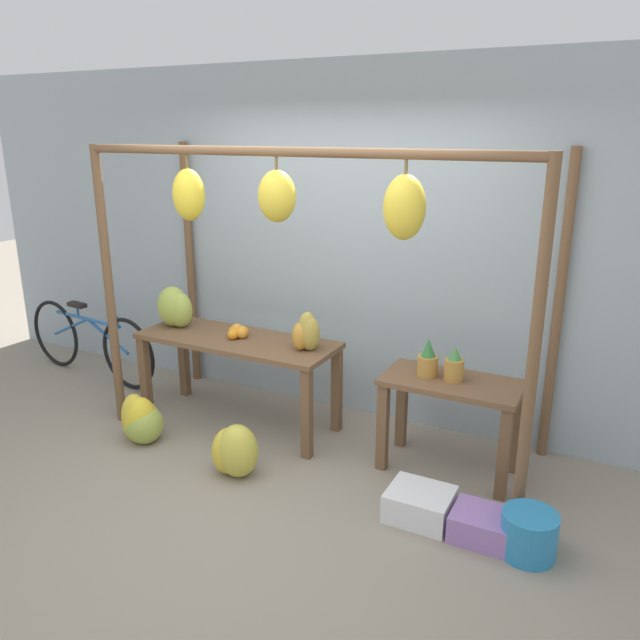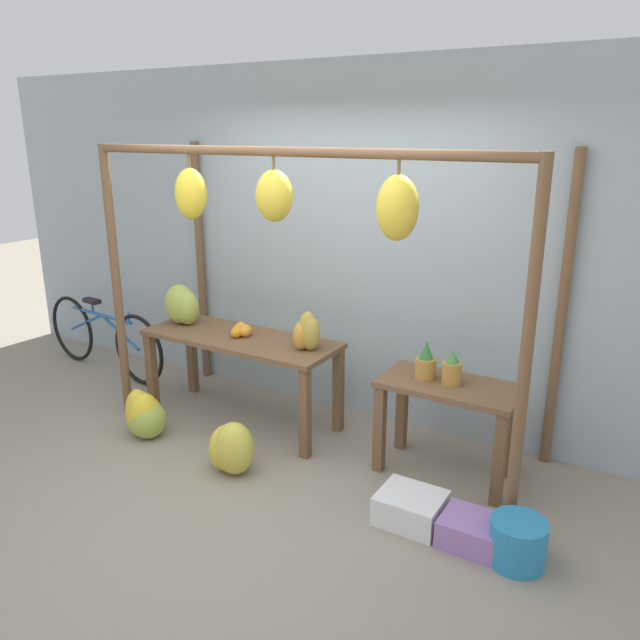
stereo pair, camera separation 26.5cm
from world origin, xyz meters
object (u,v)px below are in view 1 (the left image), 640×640
object	(u,v)px
banana_pile_on_table	(176,308)
banana_pile_ground_left	(142,421)
pineapple_cluster	(439,363)
fruit_crate_white	(420,504)
banana_pile_ground_right	(234,451)
orange_pile	(238,332)
blue_bucket	(529,534)
fruit_crate_purple	(482,525)
papaya_pile	(307,333)
parked_bicycle	(90,341)

from	to	relation	value
banana_pile_on_table	banana_pile_ground_left	world-z (taller)	banana_pile_on_table
pineapple_cluster	fruit_crate_white	size ratio (longest dim) A/B	0.82
pineapple_cluster	banana_pile_ground_right	xyz separation A→B (m)	(-1.19, -0.74, -0.60)
banana_pile_on_table	pineapple_cluster	world-z (taller)	banana_pile_on_table
orange_pile	blue_bucket	distance (m)	2.54
orange_pile	pineapple_cluster	distance (m)	1.61
banana_pile_ground_right	fruit_crate_purple	size ratio (longest dim) A/B	1.10
blue_bucket	papaya_pile	world-z (taller)	papaya_pile
orange_pile	parked_bicycle	distance (m)	1.88
fruit_crate_white	fruit_crate_purple	xyz separation A→B (m)	(0.39, -0.02, -0.01)
papaya_pile	blue_bucket	bearing A→B (deg)	-20.28
papaya_pile	fruit_crate_purple	distance (m)	1.79
banana_pile_on_table	blue_bucket	size ratio (longest dim) A/B	1.07
fruit_crate_white	fruit_crate_purple	bearing A→B (deg)	-3.38
banana_pile_ground_left	parked_bicycle	bearing A→B (deg)	149.95
pineapple_cluster	papaya_pile	distance (m)	1.00
orange_pile	pineapple_cluster	size ratio (longest dim) A/B	0.60
pineapple_cluster	banana_pile_ground_left	xyz separation A→B (m)	(-2.09, -0.66, -0.62)
pineapple_cluster	fruit_crate_purple	distance (m)	1.08
orange_pile	parked_bicycle	size ratio (longest dim) A/B	0.11
banana_pile_ground_right	fruit_crate_purple	world-z (taller)	banana_pile_ground_right
banana_pile_ground_left	fruit_crate_white	world-z (taller)	banana_pile_ground_left
parked_bicycle	papaya_pile	distance (m)	2.50
orange_pile	banana_pile_ground_right	xyz separation A→B (m)	(0.43, -0.71, -0.59)
banana_pile_ground_left	fruit_crate_purple	world-z (taller)	banana_pile_ground_left
pineapple_cluster	parked_bicycle	size ratio (longest dim) A/B	0.18
banana_pile_on_table	orange_pile	world-z (taller)	banana_pile_on_table
pineapple_cluster	orange_pile	bearing A→B (deg)	-178.85
orange_pile	banana_pile_ground_right	distance (m)	1.01
blue_bucket	orange_pile	bearing A→B (deg)	164.62
orange_pile	banana_pile_ground_right	bearing A→B (deg)	-58.93
banana_pile_on_table	orange_pile	distance (m)	0.62
orange_pile	fruit_crate_white	bearing A→B (deg)	-19.24
banana_pile_on_table	orange_pile	size ratio (longest dim) A/B	1.75
parked_bicycle	papaya_pile	xyz separation A→B (m)	(2.44, -0.16, 0.50)
fruit_crate_white	papaya_pile	size ratio (longest dim) A/B	1.32
parked_bicycle	banana_pile_ground_right	bearing A→B (deg)	-20.86
banana_pile_on_table	papaya_pile	size ratio (longest dim) A/B	1.14
fruit_crate_white	parked_bicycle	distance (m)	3.63
orange_pile	pineapple_cluster	bearing A→B (deg)	1.15
banana_pile_on_table	banana_pile_ground_left	size ratio (longest dim) A/B	0.76
banana_pile_on_table	pineapple_cluster	xyz separation A→B (m)	(2.22, 0.04, -0.10)
orange_pile	fruit_crate_white	distance (m)	1.94
banana_pile_ground_right	fruit_crate_purple	xyz separation A→B (m)	(1.68, 0.08, -0.10)
parked_bicycle	pineapple_cluster	bearing A→B (deg)	-1.98
papaya_pile	fruit_crate_purple	bearing A→B (deg)	-22.55
blue_bucket	fruit_crate_purple	xyz separation A→B (m)	(-0.26, 0.03, -0.05)
banana_pile_ground_right	fruit_crate_purple	bearing A→B (deg)	2.83
banana_pile_on_table	papaya_pile	distance (m)	1.23
parked_bicycle	orange_pile	bearing A→B (deg)	-4.74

